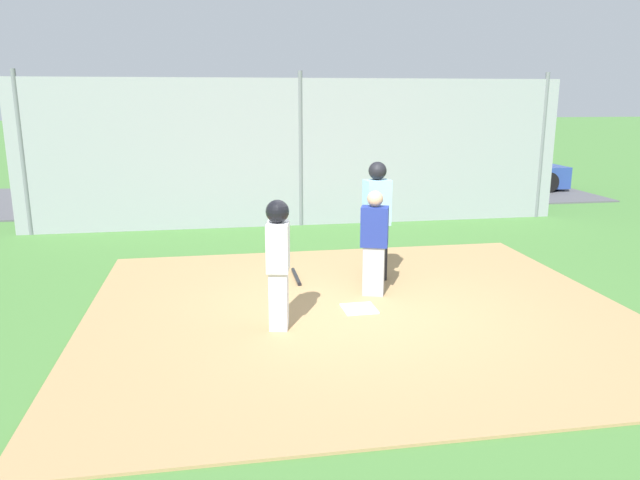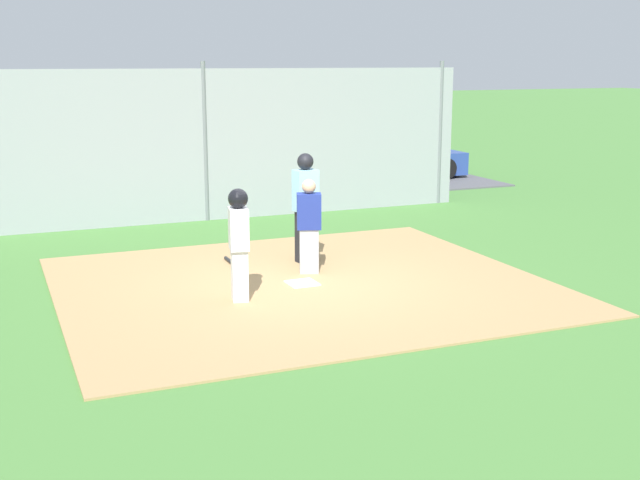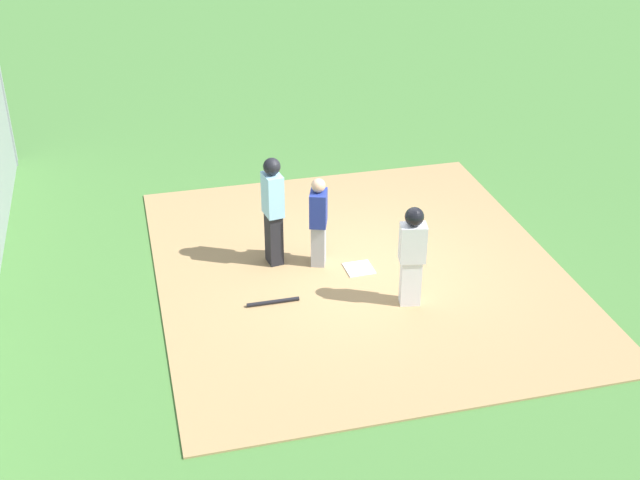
{
  "view_description": "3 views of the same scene",
  "coord_description": "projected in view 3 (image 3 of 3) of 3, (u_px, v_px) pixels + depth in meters",
  "views": [
    {
      "loc": [
        1.8,
        7.41,
        2.82
      ],
      "look_at": [
        0.45,
        -0.48,
        0.89
      ],
      "focal_mm": 33.63,
      "sensor_mm": 36.0,
      "label": 1
    },
    {
      "loc": [
        4.32,
        11.18,
        3.36
      ],
      "look_at": [
        -0.37,
        -0.19,
        0.64
      ],
      "focal_mm": 45.74,
      "sensor_mm": 36.0,
      "label": 2
    },
    {
      "loc": [
        11.09,
        -3.43,
        7.03
      ],
      "look_at": [
        -0.08,
        -0.63,
        0.61
      ],
      "focal_mm": 47.15,
      "sensor_mm": 36.0,
      "label": 3
    }
  ],
  "objects": [
    {
      "name": "dirt_infield",
      "position": [
        359.0,
        270.0,
        13.54
      ],
      "size": [
        7.2,
        6.4,
        0.03
      ],
      "primitive_type": "cube",
      "color": "#A88456",
      "rests_on": "ground_plane"
    },
    {
      "name": "baseball_bat",
      "position": [
        273.0,
        302.0,
        12.64
      ],
      "size": [
        0.06,
        0.8,
        0.06
      ],
      "primitive_type": "cylinder",
      "rotation": [
        0.0,
        1.57,
        1.57
      ],
      "color": "black",
      "rests_on": "dirt_infield"
    },
    {
      "name": "ground_plane",
      "position": [
        359.0,
        271.0,
        13.55
      ],
      "size": [
        140.0,
        140.0,
        0.0
      ],
      "primitive_type": "plane",
      "color": "#477A38"
    },
    {
      "name": "home_plate",
      "position": [
        359.0,
        268.0,
        13.53
      ],
      "size": [
        0.45,
        0.45,
        0.02
      ],
      "primitive_type": "cube",
      "rotation": [
        0.0,
        0.0,
        0.03
      ],
      "color": "white",
      "rests_on": "dirt_infield"
    },
    {
      "name": "umpire",
      "position": [
        273.0,
        208.0,
        13.26
      ],
      "size": [
        0.41,
        0.31,
        1.84
      ],
      "rotation": [
        0.0,
        0.0,
        1.72
      ],
      "color": "black",
      "rests_on": "dirt_infield"
    },
    {
      "name": "runner",
      "position": [
        412.0,
        250.0,
        12.24
      ],
      "size": [
        0.33,
        0.42,
        1.6
      ],
      "rotation": [
        0.0,
        0.0,
        2.95
      ],
      "color": "silver",
      "rests_on": "dirt_infield"
    },
    {
      "name": "catcher",
      "position": [
        318.0,
        221.0,
        13.33
      ],
      "size": [
        0.44,
        0.37,
        1.51
      ],
      "rotation": [
        0.0,
        0.0,
        1.24
      ],
      "color": "#9E9EA3",
      "rests_on": "dirt_infield"
    }
  ]
}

